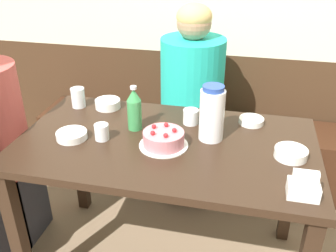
{
  "coord_description": "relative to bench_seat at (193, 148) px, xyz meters",
  "views": [
    {
      "loc": [
        0.33,
        -1.41,
        1.59
      ],
      "look_at": [
        -0.0,
        0.05,
        0.8
      ],
      "focal_mm": 40.0,
      "sensor_mm": 36.0,
      "label": 1
    }
  ],
  "objects": [
    {
      "name": "bowl_rice_small",
      "position": [
        -0.42,
        -0.9,
        0.55
      ],
      "size": [
        0.14,
        0.14,
        0.03
      ],
      "color": "white",
      "rests_on": "dining_table"
    },
    {
      "name": "bowl_soup_white",
      "position": [
        -0.38,
        -0.55,
        0.55
      ],
      "size": [
        0.13,
        0.13,
        0.04
      ],
      "color": "white",
      "rests_on": "dining_table"
    },
    {
      "name": "glass_water_tall",
      "position": [
        -0.28,
        -0.88,
        0.57
      ],
      "size": [
        0.06,
        0.06,
        0.07
      ],
      "color": "silver",
      "rests_on": "dining_table"
    },
    {
      "name": "bench_seat",
      "position": [
        0.0,
        0.0,
        0.0
      ],
      "size": [
        2.15,
        0.38,
        0.43
      ],
      "color": "#381E11",
      "rests_on": "ground_plane"
    },
    {
      "name": "glass_shot_small",
      "position": [
        -0.54,
        -0.58,
        0.58
      ],
      "size": [
        0.07,
        0.07,
        0.1
      ],
      "color": "silver",
      "rests_on": "dining_table"
    },
    {
      "name": "bowl_sauce_shallow",
      "position": [
        0.54,
        -0.84,
        0.55
      ],
      "size": [
        0.14,
        0.14,
        0.04
      ],
      "color": "white",
      "rests_on": "dining_table"
    },
    {
      "name": "bowl_side_dish",
      "position": [
        0.37,
        -0.57,
        0.55
      ],
      "size": [
        0.12,
        0.12,
        0.03
      ],
      "color": "white",
      "rests_on": "dining_table"
    },
    {
      "name": "glass_tumbler_short",
      "position": [
        0.08,
        -0.64,
        0.57
      ],
      "size": [
        0.07,
        0.07,
        0.07
      ],
      "color": "silver",
      "rests_on": "dining_table"
    },
    {
      "name": "person_teal_shirt",
      "position": [
        0.01,
        -0.19,
        0.4
      ],
      "size": [
        0.37,
        0.37,
        1.24
      ],
      "rotation": [
        0.0,
        0.0,
        -1.57
      ],
      "color": "#33333D",
      "rests_on": "ground_plane"
    },
    {
      "name": "water_pitcher",
      "position": [
        0.19,
        -0.76,
        0.66
      ],
      "size": [
        0.11,
        0.11,
        0.26
      ],
      "color": "white",
      "rests_on": "dining_table"
    },
    {
      "name": "birthday_cake",
      "position": [
        -0.0,
        -0.87,
        0.57
      ],
      "size": [
        0.22,
        0.22,
        0.09
      ],
      "color": "white",
      "rests_on": "dining_table"
    },
    {
      "name": "dining_table",
      "position": [
        0.0,
        -0.83,
        0.43
      ],
      "size": [
        1.33,
        0.76,
        0.75
      ],
      "color": "black",
      "rests_on": "ground_plane"
    },
    {
      "name": "soju_bottle",
      "position": [
        -0.17,
        -0.75,
        0.63
      ],
      "size": [
        0.07,
        0.07,
        0.22
      ],
      "color": "#388E4C",
      "rests_on": "dining_table"
    },
    {
      "name": "napkin_holder",
      "position": [
        0.56,
        -1.1,
        0.57
      ],
      "size": [
        0.11,
        0.08,
        0.11
      ],
      "color": "white",
      "rests_on": "dining_table"
    }
  ]
}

